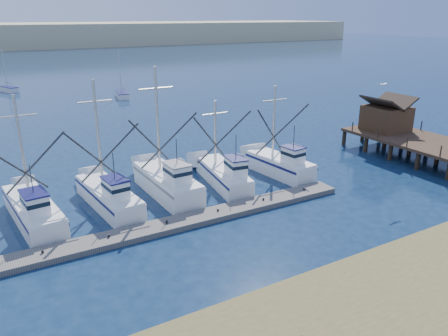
{
  "coord_description": "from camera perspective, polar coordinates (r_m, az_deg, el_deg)",
  "views": [
    {
      "loc": [
        -16.75,
        -19.28,
        13.87
      ],
      "look_at": [
        -1.03,
        8.0,
        2.77
      ],
      "focal_mm": 35.0,
      "sensor_mm": 36.0,
      "label": 1
    }
  ],
  "objects": [
    {
      "name": "floating_dock",
      "position": [
        30.42,
        -7.46,
        -7.49
      ],
      "size": [
        28.98,
        2.05,
        0.39
      ],
      "primitive_type": "cube",
      "rotation": [
        0.0,
        0.0,
        -0.0
      ],
      "color": "#67615C",
      "rests_on": "ground"
    },
    {
      "name": "flying_gull",
      "position": [
        39.01,
        19.88,
        10.23
      ],
      "size": [
        1.14,
        0.21,
        0.21
      ],
      "color": "white",
      "rests_on": "ground"
    },
    {
      "name": "sailboat_near",
      "position": [
        80.23,
        -13.17,
        9.32
      ],
      "size": [
        2.83,
        5.8,
        8.1
      ],
      "rotation": [
        0.0,
        0.0,
        -0.19
      ],
      "color": "white",
      "rests_on": "ground"
    },
    {
      "name": "trawler_fleet",
      "position": [
        34.42,
        -10.71,
        -2.92
      ],
      "size": [
        28.58,
        8.95,
        10.12
      ],
      "color": "white",
      "rests_on": "ground"
    },
    {
      "name": "dune_ridge",
      "position": [
        230.06,
        -26.76,
        15.23
      ],
      "size": [
        360.0,
        60.0,
        10.0
      ],
      "primitive_type": "cube",
      "color": "tan",
      "rests_on": "ground"
    },
    {
      "name": "ground",
      "position": [
        29.06,
        9.82,
        -9.41
      ],
      "size": [
        500.0,
        500.0,
        0.0
      ],
      "primitive_type": "plane",
      "color": "#0D1F3A",
      "rests_on": "ground"
    },
    {
      "name": "sailboat_far",
      "position": [
        93.66,
        -26.35,
        9.23
      ],
      "size": [
        3.44,
        5.24,
        8.1
      ],
      "rotation": [
        0.0,
        0.0,
        0.39
      ],
      "color": "white",
      "rests_on": "ground"
    },
    {
      "name": "timber_pier",
      "position": [
        48.58,
        23.48,
        4.34
      ],
      "size": [
        7.0,
        20.0,
        8.0
      ],
      "color": "black",
      "rests_on": "ground"
    }
  ]
}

